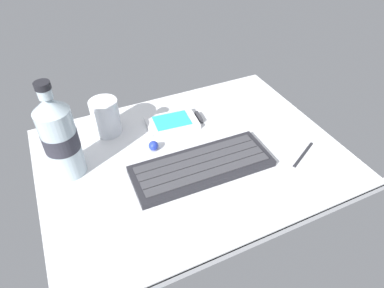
{
  "coord_description": "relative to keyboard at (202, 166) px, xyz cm",
  "views": [
    {
      "loc": [
        -22.29,
        -48.15,
        48.89
      ],
      "look_at": [
        0.0,
        0.0,
        3.0
      ],
      "focal_mm": 30.97,
      "sensor_mm": 36.0,
      "label": 1
    }
  ],
  "objects": [
    {
      "name": "ground_plane",
      "position": [
        -0.09,
        4.62,
        -1.79
      ],
      "size": [
        64.0,
        48.0,
        2.8
      ],
      "color": "silver"
    },
    {
      "name": "keyboard",
      "position": [
        0.0,
        0.0,
        0.0
      ],
      "size": [
        29.25,
        11.67,
        1.7
      ],
      "color": "#232328",
      "rests_on": "ground_plane"
    },
    {
      "name": "handheld_device",
      "position": [
        0.57,
        16.34,
        -0.08
      ],
      "size": [
        13.25,
        8.62,
        1.5
      ],
      "color": "silver",
      "rests_on": "ground_plane"
    },
    {
      "name": "juice_cup",
      "position": [
        -14.62,
        20.36,
        3.1
      ],
      "size": [
        6.4,
        6.4,
        8.5
      ],
      "color": "silver",
      "rests_on": "ground_plane"
    },
    {
      "name": "water_bottle",
      "position": [
        -24.88,
        10.87,
        8.2
      ],
      "size": [
        6.73,
        6.73,
        20.8
      ],
      "color": "silver",
      "rests_on": "ground_plane"
    },
    {
      "name": "trackball_mouse",
      "position": [
        -7.09,
        9.85,
        0.29
      ],
      "size": [
        2.2,
        2.2,
        2.2
      ],
      "primitive_type": "sphere",
      "color": "#2338B2",
      "rests_on": "ground_plane"
    },
    {
      "name": "stylus_pen",
      "position": [
        21.79,
        -5.46,
        -0.46
      ],
      "size": [
        8.73,
        5.06,
        0.7
      ],
      "primitive_type": "cylinder",
      "rotation": [
        0.0,
        1.57,
        0.49
      ],
      "color": "#26262B",
      "rests_on": "ground_plane"
    }
  ]
}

